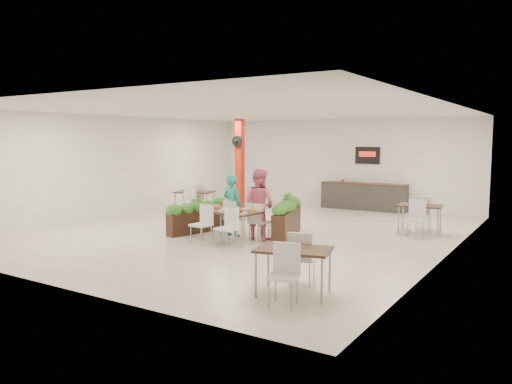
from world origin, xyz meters
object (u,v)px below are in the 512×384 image
planter_right (287,216)px  side_table_c (294,256)px  diner_woman (259,204)px  planter_left (198,213)px  service_counter (363,196)px  red_column (240,162)px  diner_man (232,205)px  side_table_b (420,210)px  side_table_a (195,195)px  main_table (230,216)px

planter_right → side_table_c: (2.40, -4.13, 0.11)m
side_table_c → planter_right: bearing=106.4°
diner_woman → planter_left: (-1.85, -0.11, -0.36)m
service_counter → side_table_c: size_ratio=1.79×
red_column → side_table_c: 10.39m
diner_man → planter_right: diner_man is taller
diner_man → side_table_b: diner_man is taller
side_table_a → service_counter: bearing=23.5°
diner_man → side_table_b: size_ratio=0.95×
main_table → side_table_b: 5.07m
service_counter → planter_left: service_counter is taller
red_column → side_table_a: 2.34m
red_column → service_counter: size_ratio=1.07×
side_table_a → side_table_c: bearing=-59.1°
side_table_a → side_table_b: (7.23, 0.48, -0.01)m
main_table → side_table_c: 4.28m
planter_left → side_table_b: 5.87m
service_counter → planter_right: service_counter is taller
main_table → planter_left: (-1.44, 0.54, -0.13)m
side_table_a → side_table_b: size_ratio=1.01×
red_column → main_table: red_column is taller
red_column → side_table_c: bearing=-51.0°
diner_man → planter_left: bearing=12.4°
diner_man → diner_woman: 0.80m
planter_right → side_table_c: 4.78m
planter_left → side_table_a: bearing=130.7°
red_column → side_table_b: size_ratio=1.94×
diner_woman → side_table_c: 4.47m
side_table_b → planter_left: bearing=-154.0°
service_counter → diner_man: (-1.11, -6.43, 0.30)m
planter_right → side_table_b: bearing=40.1°
service_counter → planter_right: size_ratio=1.45×
diner_man → diner_woman: diner_woman is taller
service_counter → main_table: size_ratio=1.72×
red_column → main_table: (3.28, -5.22, -1.01)m
red_column → planter_left: 5.15m
red_column → service_counter: red_column is taller
side_table_a → planter_left: bearing=-67.6°
diner_man → diner_woman: bearing=-173.7°
diner_woman → diner_man: bearing=6.3°
service_counter → side_table_a: (-4.40, -3.94, 0.14)m
diner_woman → side_table_b: (3.14, 2.97, -0.25)m
diner_man → planter_right: 1.41m
side_table_c → side_table_b: bearing=73.3°
side_table_c → service_counter: bearing=90.4°
red_column → diner_woman: size_ratio=1.83×
red_column → main_table: bearing=-57.9°
main_table → service_counter: bearing=84.2°
service_counter → diner_woman: service_counter is taller
red_column → diner_man: size_ratio=2.03×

